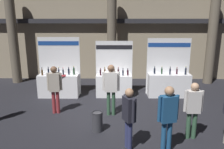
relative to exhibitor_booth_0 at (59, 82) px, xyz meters
The scene contains 11 objects.
ground_plane 3.13m from the exhibitor_booth_0, 41.95° to the right, with size 28.84×28.84×0.00m, color black.
hall_colonnade 4.43m from the exhibitor_booth_0, 53.04° to the left, with size 14.42×1.31×5.90m.
exhibitor_booth_0 is the anchor object (origin of this frame).
exhibitor_booth_1 2.41m from the exhibitor_booth_0, ahead, with size 1.62×0.66×2.40m.
exhibitor_booth_2 4.81m from the exhibitor_booth_0, ahead, with size 1.89×0.66×2.53m.
trash_bin 3.72m from the exhibitor_booth_0, 58.58° to the right, with size 0.32×0.32×0.61m.
visitor_1 1.92m from the exhibitor_booth_0, 79.66° to the right, with size 0.52×0.27×1.73m.
visitor_3 4.97m from the exhibitor_booth_0, 55.40° to the right, with size 0.35×0.48×1.64m.
visitor_4 3.09m from the exhibitor_booth_0, 40.47° to the right, with size 0.60×0.24×1.81m.
visitor_7 5.67m from the exhibitor_booth_0, 48.37° to the right, with size 0.54×0.32×1.74m.
visitor_8 5.82m from the exhibitor_booth_0, 37.50° to the right, with size 0.53×0.23×1.64m.
Camera 1 is at (0.18, -7.13, 3.24)m, focal length 35.03 mm.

